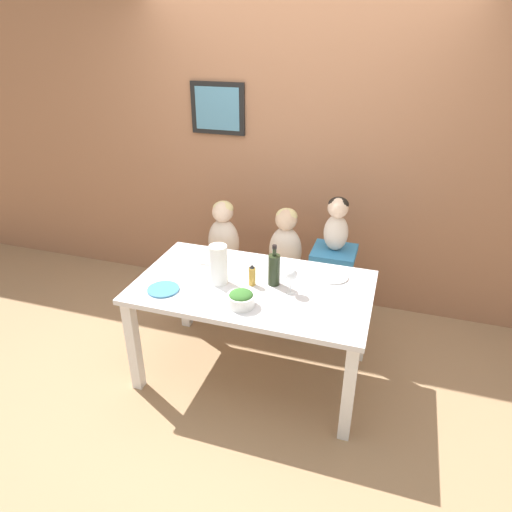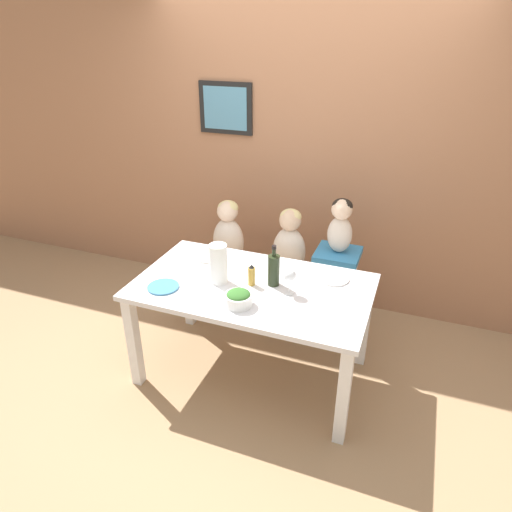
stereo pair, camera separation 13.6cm
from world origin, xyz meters
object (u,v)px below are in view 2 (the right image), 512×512
object	(u,v)px
chair_far_center	(288,282)
salad_bowl_large	(239,298)
wine_bottle	(274,269)
dinner_plate_back_right	(334,279)
dinner_plate_front_left	(163,287)
wine_glass_near	(290,276)
person_child_left	(228,233)
person_child_center	(289,243)
chair_right_highchair	(336,272)
paper_towel_roll	(218,264)
person_baby_right	(341,223)
chair_far_left	(229,271)
dinner_plate_back_left	(210,257)

from	to	relation	value
chair_far_center	salad_bowl_large	bearing A→B (deg)	-92.15
wine_bottle	dinner_plate_back_right	xyz separation A→B (m)	(0.36, 0.21, -0.11)
wine_bottle	dinner_plate_back_right	size ratio (longest dim) A/B	1.38
dinner_plate_back_right	dinner_plate_front_left	bearing A→B (deg)	-153.67
wine_glass_near	salad_bowl_large	world-z (taller)	wine_glass_near
person_child_left	person_child_center	bearing A→B (deg)	0.00
chair_right_highchair	person_child_left	distance (m)	0.92
chair_far_center	person_child_left	world-z (taller)	person_child_left
person_child_left	person_child_center	world-z (taller)	same
salad_bowl_large	paper_towel_roll	bearing A→B (deg)	137.23
chair_right_highchair	wine_glass_near	xyz separation A→B (m)	(-0.17, -0.70, 0.30)
salad_bowl_large	dinner_plate_back_right	xyz separation A→B (m)	(0.48, 0.52, -0.04)
wine_bottle	dinner_plate_front_left	distance (m)	0.73
chair_far_center	salad_bowl_large	distance (m)	1.02
person_baby_right	wine_glass_near	xyz separation A→B (m)	(-0.17, -0.70, -0.11)
chair_far_center	dinner_plate_front_left	bearing A→B (deg)	-121.84
chair_far_center	person_child_center	bearing A→B (deg)	90.00
wine_glass_near	salad_bowl_large	distance (m)	0.35
person_baby_right	wine_bottle	size ratio (longest dim) A/B	1.46
paper_towel_roll	wine_glass_near	size ratio (longest dim) A/B	1.54
paper_towel_roll	salad_bowl_large	bearing A→B (deg)	-42.77
chair_far_left	person_baby_right	xyz separation A→B (m)	(0.90, 0.00, 0.58)
wine_bottle	paper_towel_roll	bearing A→B (deg)	-164.70
person_child_left	salad_bowl_large	world-z (taller)	person_child_left
wine_glass_near	paper_towel_roll	bearing A→B (deg)	-177.10
person_child_center	dinner_plate_front_left	bearing A→B (deg)	-121.81
wine_bottle	dinner_plate_back_right	world-z (taller)	wine_bottle
person_baby_right	wine_glass_near	size ratio (longest dim) A/B	2.37
chair_far_center	dinner_plate_front_left	distance (m)	1.14
wine_bottle	paper_towel_roll	distance (m)	0.36
chair_far_left	salad_bowl_large	xyz separation A→B (m)	(0.49, -0.94, 0.39)
wine_bottle	salad_bowl_large	size ratio (longest dim) A/B	1.65
chair_far_left	salad_bowl_large	bearing A→B (deg)	-62.59
wine_bottle	person_child_center	bearing A→B (deg)	97.56
wine_bottle	person_baby_right	bearing A→B (deg)	64.51
wine_bottle	dinner_plate_back_left	distance (m)	0.60
dinner_plate_front_left	paper_towel_roll	bearing A→B (deg)	32.97
chair_far_center	chair_right_highchair	world-z (taller)	chair_right_highchair
person_baby_right	wine_bottle	distance (m)	0.71
person_child_left	dinner_plate_back_right	distance (m)	1.05
chair_far_left	dinner_plate_back_left	bearing A→B (deg)	-83.63
person_child_center	wine_glass_near	size ratio (longest dim) A/B	3.14
paper_towel_roll	dinner_plate_front_left	world-z (taller)	paper_towel_roll
paper_towel_roll	dinner_plate_back_left	size ratio (longest dim) A/B	1.31
wine_glass_near	chair_far_left	bearing A→B (deg)	136.42
person_child_center	wine_bottle	distance (m)	0.64
chair_far_center	person_child_center	size ratio (longest dim) A/B	0.85
chair_far_center	chair_right_highchair	xyz separation A→B (m)	(0.38, 0.00, 0.17)
chair_far_left	person_child_left	distance (m)	0.36
paper_towel_roll	person_child_center	bearing A→B (deg)	69.86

